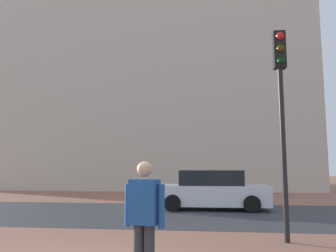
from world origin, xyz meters
TOP-DOWN VIEW (x-y plane):
  - ground_plane at (0.00, 10.00)m, footprint 120.00×120.00m
  - street_asphalt_strip at (0.00, 7.42)m, footprint 120.00×6.72m
  - landmark_building at (-2.55, 26.35)m, footprint 26.33×15.75m
  - person_skater at (1.17, -0.32)m, footprint 0.59×0.36m
  - car_white at (2.17, 8.90)m, footprint 4.49×2.07m
  - traffic_light_pole at (3.78, 2.91)m, footprint 0.28×0.34m

SIDE VIEW (x-z plane):
  - ground_plane at x=0.00m, z-range 0.00..0.00m
  - street_asphalt_strip at x=0.00m, z-range 0.00..0.00m
  - car_white at x=2.17m, z-range -0.04..1.52m
  - person_skater at x=1.17m, z-range 0.10..1.83m
  - traffic_light_pole at x=3.78m, z-range 0.96..5.83m
  - landmark_building at x=-2.55m, z-range -7.45..30.89m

